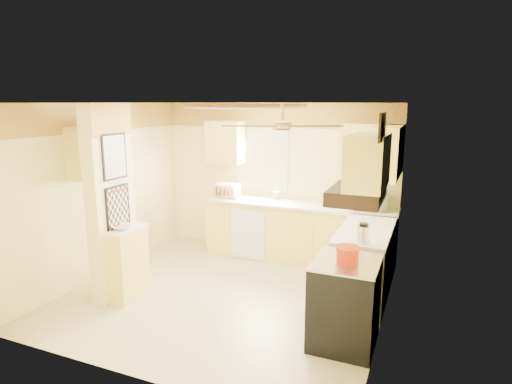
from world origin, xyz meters
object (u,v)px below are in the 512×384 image
at_px(stove, 345,302).
at_px(bowl, 122,227).
at_px(microwave, 370,200).
at_px(dutch_oven, 348,255).
at_px(kettle, 363,234).

height_order(stove, bowl, bowl).
xyz_separation_m(stove, bowl, (-2.82, -0.05, 0.51)).
xyz_separation_m(stove, microwave, (-0.08, 2.18, 0.62)).
bearing_deg(bowl, dutch_oven, 0.12).
distance_m(bowl, kettle, 2.96).
distance_m(bowl, dutch_oven, 2.83).
xyz_separation_m(microwave, kettle, (0.15, -1.62, -0.03)).
height_order(microwave, kettle, microwave).
xyz_separation_m(stove, dutch_oven, (0.01, -0.05, 0.54)).
height_order(dutch_oven, kettle, kettle).
height_order(bowl, kettle, kettle).
bearing_deg(bowl, kettle, 12.13).
height_order(bowl, dutch_oven, dutch_oven).
bearing_deg(dutch_oven, microwave, 92.43).
bearing_deg(dutch_oven, kettle, 84.44).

